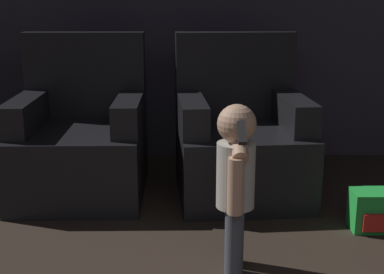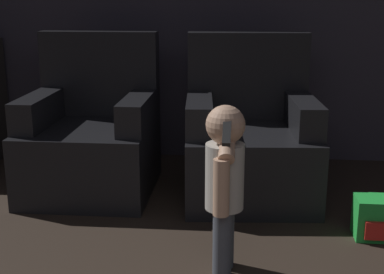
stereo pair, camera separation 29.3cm
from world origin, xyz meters
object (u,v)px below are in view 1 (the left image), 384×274
Objects in this scene: armchair_right at (240,141)px; toy_backpack at (374,211)px; armchair_left at (81,141)px; person_toddler at (236,176)px.

armchair_right reaches higher than toy_backpack.
armchair_left reaches higher than person_toddler.
armchair_left is 1.87m from toy_backpack.
toy_backpack is at bearing -19.62° from armchair_left.
armchair_left is 1.05m from armchair_right.
armchair_left is at bearing 175.50° from armchair_right.
person_toddler is at bearing -101.15° from armchair_right.
toy_backpack is at bearing -45.30° from armchair_right.
armchair_right is 1.07m from person_toddler.
armchair_left and armchair_right have the same top height.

